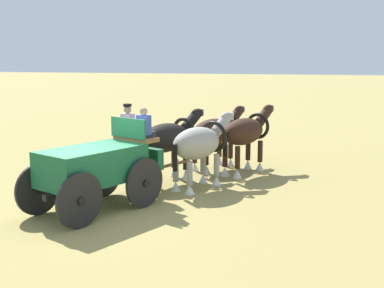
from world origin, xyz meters
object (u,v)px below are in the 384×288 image
(draft_horse_rear_off, at_px, (199,144))
(draft_horse_lead_off, at_px, (246,133))
(show_wagon, at_px, (98,165))
(draft_horse_rear_near, at_px, (168,139))
(draft_horse_lead_near, at_px, (215,132))

(draft_horse_rear_off, bearing_deg, draft_horse_lead_off, -24.00)
(show_wagon, bearing_deg, draft_horse_rear_off, -34.48)
(draft_horse_rear_near, distance_m, draft_horse_lead_near, 2.60)
(draft_horse_rear_off, relative_size, draft_horse_lead_off, 0.97)
(draft_horse_rear_near, distance_m, draft_horse_rear_off, 1.30)
(show_wagon, relative_size, draft_horse_lead_off, 1.88)
(draft_horse_rear_near, bearing_deg, draft_horse_lead_off, -50.55)
(draft_horse_rear_off, bearing_deg, draft_horse_rear_near, 65.70)
(show_wagon, distance_m, draft_horse_rear_off, 3.58)
(draft_horse_lead_off, bearing_deg, draft_horse_lead_near, 66.05)
(draft_horse_lead_off, bearing_deg, show_wagon, 149.94)
(show_wagon, height_order, draft_horse_rear_off, show_wagon)
(draft_horse_rear_near, xyz_separation_m, draft_horse_lead_off, (1.85, -2.25, 0.02))
(draft_horse_rear_near, relative_size, draft_horse_rear_off, 1.04)
(show_wagon, relative_size, draft_horse_lead_near, 1.84)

